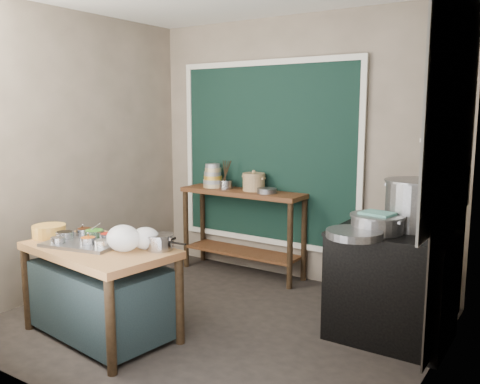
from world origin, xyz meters
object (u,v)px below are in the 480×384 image
Objects in this scene: yellow_basin at (49,231)px; saucepan at (160,242)px; prep_table at (101,292)px; stove_block at (391,287)px; steamer at (377,223)px; stock_pot at (416,204)px; utensil_cup at (226,184)px; condiment_tray at (86,243)px; back_counter at (242,232)px; ceramic_crock at (254,183)px.

yellow_basin is 1.24× the size of saucepan.
stove_block is (1.96, 1.26, 0.05)m from prep_table.
steamer reaches higher than yellow_basin.
prep_table is at bearing -145.05° from stock_pot.
steamer is at bearing -22.24° from utensil_cup.
yellow_basin is 2.07m from utensil_cup.
stove_block is at bearing -18.88° from utensil_cup.
condiment_tray is at bearing -148.80° from stove_block.
back_counter is at bearing 84.26° from condiment_tray.
prep_table is at bearing -147.25° from stove_block.
saucepan reaches higher than prep_table.
utensil_cup is at bearing 157.76° from steamer.
ceramic_crock is 0.60× the size of steamer.
stock_pot is (2.21, 1.46, 0.31)m from condiment_tray.
back_counter is (0.06, 1.99, 0.10)m from prep_table.
steamer is (2.01, -0.82, -0.05)m from utensil_cup.
yellow_basin is 1.06× the size of ceramic_crock.
steamer is at bearing -24.78° from back_counter.
ceramic_crock reaches higher than condiment_tray.
prep_table is 5.62× the size of saucepan.
condiment_tray is 2.19× the size of yellow_basin.
stock_pot is 1.17× the size of steamer.
yellow_basin reaches higher than stove_block.
stock_pot is (2.01, -0.55, 0.60)m from back_counter.
prep_table is 7.55× the size of utensil_cup.
stove_block is at bearing 31.32° from saucepan.
yellow_basin is (-0.44, -0.02, 0.04)m from condiment_tray.
condiment_tray is 2.09m from ceramic_crock.
back_counter is 2.03m from condiment_tray.
steamer is (2.00, 1.17, 0.19)m from condiment_tray.
yellow_basin is at bearing -101.99° from utensil_cup.
utensil_cup reaches higher than saucepan.
utensil_cup is (-0.22, -0.01, 0.52)m from back_counter.
yellow_basin is at bearing -154.00° from steamer.
condiment_tray is at bearing -89.55° from utensil_cup.
ceramic_crock is at bearing 69.57° from yellow_basin.
condiment_tray is at bearing -99.00° from ceramic_crock.
ceramic_crock is (-1.78, 0.77, 0.61)m from stove_block.
stock_pot is (2.65, 1.47, 0.27)m from yellow_basin.
stove_block reaches higher than prep_table.
stove_block is at bearing -23.41° from ceramic_crock.
back_counter reaches higher than yellow_basin.
stock_pot is at bearing 33.78° from saucepan.
yellow_basin is 1.08m from saucepan.
saucepan reaches higher than stove_block.
stove_block is at bearing -21.02° from back_counter.
prep_table is 2.90× the size of steamer.
stock_pot is at bearing 59.68° from stove_block.
ceramic_crock is at bearing 156.59° from stove_block.
yellow_basin is at bearing -150.95° from stock_pot.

